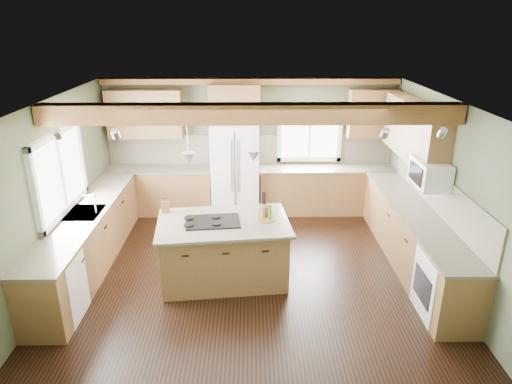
{
  "coord_description": "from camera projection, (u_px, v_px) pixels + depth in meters",
  "views": [
    {
      "loc": [
        -0.0,
        -6.24,
        3.65
      ],
      "look_at": [
        0.08,
        0.3,
        1.14
      ],
      "focal_mm": 32.0,
      "sensor_mm": 36.0,
      "label": 1
    }
  ],
  "objects": [
    {
      "name": "counter_back_left",
      "position": [
        159.0,
        169.0,
        8.84
      ],
      "size": [
        2.06,
        0.64,
        0.04
      ],
      "primitive_type": "cube",
      "color": "#4C4337",
      "rests_on": "base_cab_back_left"
    },
    {
      "name": "wall_back",
      "position": [
        251.0,
        145.0,
        9.0
      ],
      "size": [
        5.6,
        0.0,
        5.6
      ],
      "primitive_type": "plane",
      "rotation": [
        1.57,
        0.0,
        0.0
      ],
      "color": "#454D36",
      "rests_on": "ground"
    },
    {
      "name": "sink",
      "position": [
        84.0,
        213.0,
        6.82
      ],
      "size": [
        0.5,
        0.65,
        0.03
      ],
      "primitive_type": "cube",
      "color": "#262628",
      "rests_on": "counter_left"
    },
    {
      "name": "refrigerator",
      "position": [
        235.0,
        170.0,
        8.78
      ],
      "size": [
        0.9,
        0.74,
        1.8
      ],
      "primitive_type": "cube",
      "color": "white",
      "rests_on": "floor"
    },
    {
      "name": "pendant_right",
      "position": [
        254.0,
        156.0,
        6.21
      ],
      "size": [
        0.18,
        0.18,
        0.16
      ],
      "primitive_type": "cone",
      "rotation": [
        3.14,
        0.0,
        0.0
      ],
      "color": "#B2B2B7",
      "rests_on": "ceiling"
    },
    {
      "name": "backsplash_back",
      "position": [
        251.0,
        149.0,
        9.02
      ],
      "size": [
        5.58,
        0.03,
        0.58
      ],
      "primitive_type": "cube",
      "color": "brown",
      "rests_on": "wall_back"
    },
    {
      "name": "ceiling_beam",
      "position": [
        251.0,
        114.0,
        5.96
      ],
      "size": [
        5.55,
        0.26,
        0.26
      ],
      "primitive_type": "cube",
      "color": "brown",
      "rests_on": "ceiling"
    },
    {
      "name": "microwave",
      "position": [
        430.0,
        173.0,
        6.56
      ],
      "size": [
        0.4,
        0.7,
        0.38
      ],
      "primitive_type": "cube",
      "color": "white",
      "rests_on": "wall_right"
    },
    {
      "name": "window_left",
      "position": [
        59.0,
        173.0,
        6.59
      ],
      "size": [
        0.04,
        1.6,
        1.05
      ],
      "primitive_type": "cube",
      "color": "white",
      "rests_on": "wall_left"
    },
    {
      "name": "bottle_tray",
      "position": [
        267.0,
        212.0,
        6.53
      ],
      "size": [
        0.3,
        0.3,
        0.23
      ],
      "primitive_type": null,
      "rotation": [
        0.0,
        0.0,
        -0.2
      ],
      "color": "brown",
      "rests_on": "island_top"
    },
    {
      "name": "upper_cab_over_fridge",
      "position": [
        235.0,
        103.0,
        8.53
      ],
      "size": [
        0.96,
        0.35,
        0.7
      ],
      "primitive_type": "cube",
      "color": "brown",
      "rests_on": "wall_back"
    },
    {
      "name": "wall_right",
      "position": [
        441.0,
        188.0,
        6.69
      ],
      "size": [
        0.0,
        5.0,
        5.0
      ],
      "primitive_type": "plane",
      "rotation": [
        1.57,
        0.0,
        -1.57
      ],
      "color": "#454D36",
      "rests_on": "ground"
    },
    {
      "name": "upper_cab_back_left",
      "position": [
        145.0,
        114.0,
        8.58
      ],
      "size": [
        1.4,
        0.35,
        0.9
      ],
      "primitive_type": "cube",
      "color": "brown",
      "rests_on": "wall_back"
    },
    {
      "name": "ceiling",
      "position": [
        251.0,
        100.0,
        6.2
      ],
      "size": [
        5.6,
        5.6,
        0.0
      ],
      "primitive_type": "plane",
      "rotation": [
        3.14,
        0.0,
        0.0
      ],
      "color": "silver",
      "rests_on": "wall_back"
    },
    {
      "name": "upper_cab_right",
      "position": [
        414.0,
        131.0,
        7.3
      ],
      "size": [
        0.35,
        2.2,
        0.9
      ],
      "primitive_type": "cube",
      "color": "brown",
      "rests_on": "wall_right"
    },
    {
      "name": "counter_back_right",
      "position": [
        327.0,
        168.0,
        8.88
      ],
      "size": [
        2.66,
        0.64,
        0.04
      ],
      "primitive_type": "cube",
      "color": "#4C4337",
      "rests_on": "base_cab_back_right"
    },
    {
      "name": "island",
      "position": [
        224.0,
        251.0,
        6.68
      ],
      "size": [
        1.86,
        1.25,
        0.88
      ],
      "primitive_type": "cube",
      "rotation": [
        0.0,
        0.0,
        0.11
      ],
      "color": "brown",
      "rests_on": "floor"
    },
    {
      "name": "upper_cab_back_corner",
      "position": [
        372.0,
        113.0,
        8.63
      ],
      "size": [
        0.9,
        0.35,
        0.9
      ],
      "primitive_type": "cube",
      "color": "brown",
      "rests_on": "wall_back"
    },
    {
      "name": "soffit_trim",
      "position": [
        251.0,
        81.0,
        8.46
      ],
      "size": [
        5.55,
        0.2,
        0.1
      ],
      "primitive_type": "cube",
      "color": "brown",
      "rests_on": "ceiling"
    },
    {
      "name": "island_top",
      "position": [
        223.0,
        223.0,
        6.52
      ],
      "size": [
        1.99,
        1.38,
        0.04
      ],
      "primitive_type": "cube",
      "rotation": [
        0.0,
        0.0,
        0.11
      ],
      "color": "#4C4337",
      "rests_on": "island"
    },
    {
      "name": "base_cab_left",
      "position": [
        88.0,
        241.0,
        6.99
      ],
      "size": [
        0.6,
        3.7,
        0.88
      ],
      "primitive_type": "cube",
      "color": "brown",
      "rests_on": "floor"
    },
    {
      "name": "utensil_crock",
      "position": [
        264.0,
        209.0,
        6.72
      ],
      "size": [
        0.16,
        0.16,
        0.16
      ],
      "primitive_type": "cylinder",
      "rotation": [
        0.0,
        0.0,
        0.37
      ],
      "color": "#3D3430",
      "rests_on": "island_top"
    },
    {
      "name": "oven",
      "position": [
        446.0,
        286.0,
        5.84
      ],
      "size": [
        0.6,
        0.72,
        0.84
      ],
      "primitive_type": "cube",
      "color": "white",
      "rests_on": "floor"
    },
    {
      "name": "counter_right",
      "position": [
        416.0,
        212.0,
        6.88
      ],
      "size": [
        0.64,
        3.74,
        0.04
      ],
      "primitive_type": "cube",
      "color": "#4C4337",
      "rests_on": "base_cab_right"
    },
    {
      "name": "backsplash_right",
      "position": [
        438.0,
        193.0,
        6.77
      ],
      "size": [
        0.03,
        3.7,
        0.58
      ],
      "primitive_type": "cube",
      "color": "brown",
      "rests_on": "wall_right"
    },
    {
      "name": "dishwasher",
      "position": [
        55.0,
        289.0,
        5.78
      ],
      "size": [
        0.6,
        0.6,
        0.84
      ],
      "primitive_type": "cube",
      "color": "white",
      "rests_on": "floor"
    },
    {
      "name": "knife_block",
      "position": [
        165.0,
        207.0,
        6.79
      ],
      "size": [
        0.11,
        0.09,
        0.19
      ],
      "primitive_type": "cube",
      "rotation": [
        0.0,
        0.0,
        -0.0
      ],
      "color": "brown",
      "rests_on": "island_top"
    },
    {
      "name": "faucet",
      "position": [
        95.0,
        204.0,
        6.77
      ],
      "size": [
        0.02,
        0.02,
        0.28
      ],
      "primitive_type": "cylinder",
      "color": "#B2B2B7",
      "rests_on": "sink"
    },
    {
      "name": "window_back",
      "position": [
        310.0,
        132.0,
        8.9
      ],
      "size": [
        1.1,
        0.04,
        1.0
      ],
      "primitive_type": "cube",
      "color": "white",
      "rests_on": "wall_back"
    },
    {
      "name": "pendant_left",
      "position": [
        189.0,
        158.0,
        6.12
      ],
      "size": [
        0.18,
        0.18,
        0.16
      ],
      "primitive_type": "cone",
      "rotation": [
        3.14,
        0.0,
        0.0
      ],
      "color": "#B2B2B7",
      "rests_on": "ceiling"
    },
    {
      "name": "counter_left",
      "position": [
        84.0,
        214.0,
        6.82
      ],
      "size": [
        0.64,
        3.74,
        0.04
      ],
      "primitive_type": "cube",
      "color": "#4C4337",
      "rests_on": "base_cab_left"
    },
    {
      "name": "base_cab_right",
      "position": [
        413.0,
        239.0,
        7.05
      ],
      "size": [
        0.6,
        3.7,
        0.88
      ],
      "primitive_type": "cube",
      "color": "brown",
      "rests_on": "floor"
    },
    {
      "name": "cooktop",
      "position": [
        213.0,
        221.0,
        6.49
      ],
      "size": [
        0.81,
        0.59,
        0.02
      ],
      "primitive_type": "cube",
      "rotation": [
        0.0,
        0.0,
        0.11
      ],
      "color": "black",
      "rests_on": "island_top"
    },
    {
      "name": "wall_left",
      "position": [
        59.0,
        190.0,
        6.63
      ],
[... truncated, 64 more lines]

